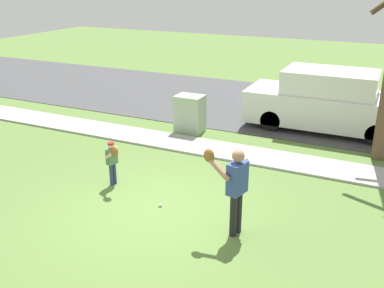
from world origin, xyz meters
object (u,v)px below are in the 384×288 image
object	(u,v)px
person_child	(113,158)
parked_van_white	(328,102)
person_adult	(235,183)
baseball	(160,205)
utility_cabinet	(190,114)

from	to	relation	value
person_child	parked_van_white	distance (m)	7.26
person_adult	baseball	bearing A→B (deg)	3.17
parked_van_white	person_child	bearing A→B (deg)	-121.26
person_adult	parked_van_white	world-z (taller)	parked_van_white
baseball	person_adult	bearing A→B (deg)	-9.81
person_adult	parked_van_white	size ratio (longest dim) A/B	0.34
person_adult	utility_cabinet	world-z (taller)	person_adult
person_child	baseball	size ratio (longest dim) A/B	14.66
person_adult	baseball	distance (m)	2.04
person_child	baseball	distance (m)	1.66
person_child	utility_cabinet	xyz separation A→B (m)	(-0.04, 4.17, -0.13)
person_adult	utility_cabinet	bearing A→B (deg)	-43.41
baseball	utility_cabinet	world-z (taller)	utility_cabinet
utility_cabinet	parked_van_white	xyz separation A→B (m)	(3.81, 2.04, 0.32)
person_child	baseball	world-z (taller)	person_child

